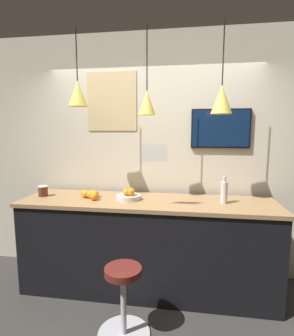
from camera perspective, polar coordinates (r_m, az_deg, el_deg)
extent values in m
cube|color=beige|center=(3.22, 1.25, 2.65)|extent=(8.00, 0.06, 2.90)
cube|color=black|center=(3.02, 0.00, -16.73)|extent=(2.69, 0.67, 0.97)
cube|color=#99754C|center=(2.84, 0.00, -7.41)|extent=(2.73, 0.71, 0.04)
cylinder|color=#B7B7BC|center=(2.69, -5.05, -32.29)|extent=(0.45, 0.45, 0.02)
cylinder|color=#B7B7BC|center=(2.52, -5.14, -27.42)|extent=(0.05, 0.05, 0.54)
cylinder|color=#5B1E19|center=(2.36, -5.24, -21.46)|extent=(0.31, 0.31, 0.06)
cylinder|color=beige|center=(2.86, -4.03, -6.37)|extent=(0.26, 0.26, 0.05)
sphere|color=orange|center=(2.85, -3.41, -5.11)|extent=(0.08, 0.08, 0.08)
sphere|color=orange|center=(2.82, -4.49, -5.27)|extent=(0.08, 0.08, 0.08)
sphere|color=orange|center=(2.81, -3.53, -5.27)|extent=(0.08, 0.08, 0.08)
sphere|color=orange|center=(3.01, -13.24, -5.59)|extent=(0.08, 0.08, 0.08)
sphere|color=orange|center=(3.04, -13.41, -5.40)|extent=(0.08, 0.08, 0.08)
sphere|color=orange|center=(3.01, -12.67, -5.57)|extent=(0.08, 0.08, 0.08)
sphere|color=orange|center=(3.03, -11.72, -5.41)|extent=(0.08, 0.08, 0.08)
sphere|color=orange|center=(2.88, -11.47, -6.11)|extent=(0.08, 0.08, 0.08)
sphere|color=orange|center=(2.98, -12.29, -5.68)|extent=(0.08, 0.08, 0.08)
sphere|color=orange|center=(3.02, -11.11, -5.53)|extent=(0.07, 0.07, 0.07)
sphere|color=orange|center=(2.96, -12.16, -5.78)|extent=(0.08, 0.08, 0.08)
sphere|color=orange|center=(2.99, -11.87, -5.69)|extent=(0.07, 0.07, 0.07)
sphere|color=orange|center=(2.98, -11.36, -5.67)|extent=(0.08, 0.08, 0.08)
cylinder|color=silver|center=(2.80, 16.42, -5.18)|extent=(0.07, 0.07, 0.22)
cylinder|color=silver|center=(2.78, 16.54, -2.37)|extent=(0.03, 0.03, 0.06)
cylinder|color=#562D19|center=(3.22, -21.68, -4.78)|extent=(0.10, 0.10, 0.11)
cylinder|color=white|center=(3.21, -21.73, -3.74)|extent=(0.11, 0.11, 0.01)
cylinder|color=black|center=(3.04, -15.10, 22.73)|extent=(0.01, 0.01, 0.53)
cone|color=#EAD14C|center=(2.97, -14.81, 15.37)|extent=(0.21, 0.21, 0.26)
sphere|color=#F9EFCC|center=(2.95, -14.73, 13.23)|extent=(0.04, 0.04, 0.04)
cylinder|color=black|center=(2.83, -0.01, 22.94)|extent=(0.01, 0.01, 0.64)
cone|color=#EAD14C|center=(2.75, -0.01, 14.01)|extent=(0.18, 0.18, 0.25)
sphere|color=#F9EFCC|center=(2.74, -0.01, 11.88)|extent=(0.04, 0.04, 0.04)
cylinder|color=black|center=(2.82, 16.31, 23.00)|extent=(0.01, 0.01, 0.61)
cone|color=#EAD14C|center=(2.74, 15.94, 14.10)|extent=(0.21, 0.21, 0.27)
sphere|color=#F9EFCC|center=(2.73, 15.84, 11.69)|extent=(0.04, 0.04, 0.04)
cube|color=black|center=(3.15, 15.70, 8.29)|extent=(0.66, 0.04, 0.45)
cube|color=#0F2347|center=(3.13, 15.74, 8.29)|extent=(0.63, 0.01, 0.42)
cube|color=white|center=(2.46, 1.64, 3.39)|extent=(0.24, 0.01, 0.17)
cube|color=#DBBC84|center=(3.29, -7.72, 14.17)|extent=(0.61, 0.01, 0.70)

